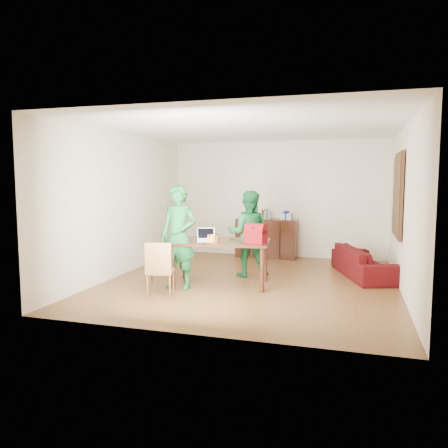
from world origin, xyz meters
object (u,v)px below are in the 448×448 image
(person_near, at_px, (179,237))
(table, at_px, (221,246))
(laptop, at_px, (206,238))
(red_bag, at_px, (256,235))
(bottle, at_px, (217,239))
(chair, at_px, (160,281))
(person_far, at_px, (249,234))
(sofa, at_px, (364,262))

(person_near, bearing_deg, table, 35.28)
(laptop, relative_size, red_bag, 1.04)
(bottle, bearing_deg, person_near, -175.94)
(table, xyz_separation_m, laptop, (-0.24, -0.06, 0.14))
(chair, distance_m, person_near, 0.89)
(table, relative_size, person_far, 1.08)
(person_far, bearing_deg, red_bag, 100.94)
(chair, bearing_deg, bottle, 30.74)
(chair, relative_size, laptop, 2.45)
(red_bag, bearing_deg, chair, -125.79)
(table, relative_size, red_bag, 5.06)
(table, distance_m, chair, 1.29)
(laptop, bearing_deg, chair, -133.94)
(person_near, distance_m, laptop, 0.50)
(laptop, height_order, sofa, laptop)
(person_far, height_order, bottle, person_far)
(person_near, distance_m, sofa, 3.56)
(table, height_order, chair, chair)
(person_far, height_order, sofa, person_far)
(chair, xyz_separation_m, bottle, (0.70, 0.69, 0.60))
(table, height_order, person_near, person_near)
(laptop, distance_m, sofa, 3.07)
(laptop, bearing_deg, person_far, 38.43)
(person_far, distance_m, sofa, 2.25)
(bottle, bearing_deg, chair, -135.29)
(person_near, xyz_separation_m, red_bag, (1.24, 0.34, 0.03))
(person_near, relative_size, red_bag, 5.02)
(person_far, height_order, laptop, person_far)
(chair, relative_size, sofa, 0.47)
(chair, bearing_deg, sofa, 24.66)
(bottle, bearing_deg, person_far, 77.79)
(table, bearing_deg, person_far, 63.30)
(red_bag, xyz_separation_m, sofa, (1.77, 1.46, -0.63))
(person_far, bearing_deg, bottle, 68.13)
(table, distance_m, red_bag, 0.66)
(chair, distance_m, sofa, 3.91)
(table, distance_m, bottle, 0.39)
(person_near, bearing_deg, sofa, 34.03)
(bottle, height_order, sofa, bottle)
(chair, bearing_deg, table, 43.48)
(person_near, distance_m, person_far, 1.52)
(laptop, relative_size, bottle, 2.12)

